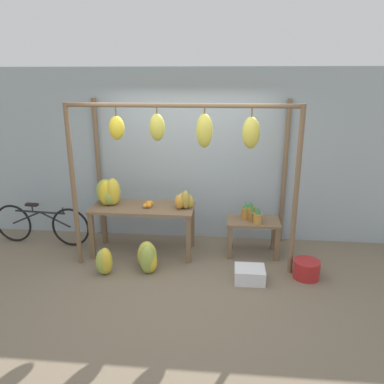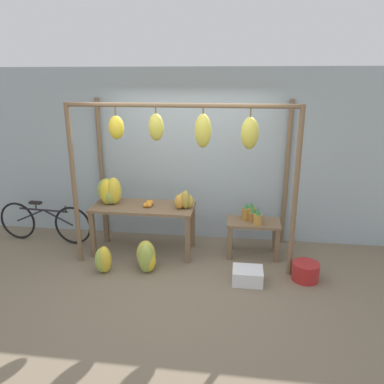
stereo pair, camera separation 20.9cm
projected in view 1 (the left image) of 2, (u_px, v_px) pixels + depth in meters
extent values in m
plane|color=#756651|center=(179.00, 280.00, 5.10)|extent=(20.00, 20.00, 0.00)
cube|color=#99A8B2|center=(190.00, 156.00, 6.13)|extent=(8.00, 0.08, 2.80)
cylinder|color=brown|center=(73.00, 188.00, 5.23)|extent=(0.07, 0.07, 2.33)
cylinder|color=brown|center=(296.00, 194.00, 4.97)|extent=(0.07, 0.07, 2.33)
cylinder|color=brown|center=(99.00, 170.00, 6.25)|extent=(0.07, 0.07, 2.33)
cylinder|color=brown|center=(285.00, 174.00, 5.98)|extent=(0.07, 0.07, 2.33)
cylinder|color=brown|center=(181.00, 105.00, 4.76)|extent=(3.06, 0.06, 0.06)
cylinder|color=brown|center=(116.00, 112.00, 4.87)|extent=(0.02, 0.02, 0.11)
ellipsoid|color=yellow|center=(117.00, 128.00, 4.93)|extent=(0.21, 0.19, 0.31)
cylinder|color=brown|center=(157.00, 111.00, 4.81)|extent=(0.02, 0.02, 0.08)
ellipsoid|color=gold|center=(157.00, 127.00, 4.88)|extent=(0.20, 0.18, 0.36)
cylinder|color=brown|center=(205.00, 111.00, 4.76)|extent=(0.02, 0.02, 0.07)
ellipsoid|color=gold|center=(204.00, 131.00, 4.83)|extent=(0.22, 0.19, 0.44)
cylinder|color=brown|center=(252.00, 113.00, 4.71)|extent=(0.02, 0.02, 0.10)
ellipsoid|color=gold|center=(251.00, 133.00, 4.79)|extent=(0.23, 0.20, 0.41)
cube|color=brown|center=(143.00, 208.00, 5.70)|extent=(1.55, 0.67, 0.04)
cube|color=brown|center=(92.00, 236.00, 5.60)|extent=(0.07, 0.07, 0.72)
cube|color=brown|center=(189.00, 240.00, 5.47)|extent=(0.07, 0.07, 0.72)
cube|color=brown|center=(104.00, 222.00, 6.14)|extent=(0.07, 0.07, 0.72)
cube|color=brown|center=(192.00, 225.00, 6.01)|extent=(0.07, 0.07, 0.72)
cube|color=brown|center=(253.00, 222.00, 5.70)|extent=(0.80, 0.47, 0.04)
cube|color=brown|center=(230.00, 242.00, 5.64)|extent=(0.07, 0.07, 0.51)
cube|color=brown|center=(277.00, 244.00, 5.58)|extent=(0.07, 0.07, 0.51)
cube|color=brown|center=(230.00, 233.00, 5.99)|extent=(0.07, 0.07, 0.51)
cube|color=brown|center=(274.00, 234.00, 5.93)|extent=(0.07, 0.07, 0.51)
ellipsoid|color=gold|center=(113.00, 192.00, 5.69)|extent=(0.26, 0.28, 0.42)
ellipsoid|color=gold|center=(111.00, 195.00, 5.75)|extent=(0.23, 0.24, 0.30)
ellipsoid|color=#9EB247|center=(106.00, 191.00, 5.76)|extent=(0.32, 0.29, 0.39)
ellipsoid|color=yellow|center=(106.00, 193.00, 5.68)|extent=(0.29, 0.28, 0.39)
ellipsoid|color=#9EB247|center=(111.00, 196.00, 5.71)|extent=(0.34, 0.34, 0.30)
sphere|color=orange|center=(149.00, 205.00, 5.61)|extent=(0.08, 0.08, 0.08)
sphere|color=orange|center=(151.00, 203.00, 5.70)|extent=(0.08, 0.08, 0.08)
sphere|color=orange|center=(148.00, 205.00, 5.61)|extent=(0.09, 0.09, 0.09)
sphere|color=orange|center=(145.00, 206.00, 5.60)|extent=(0.07, 0.07, 0.07)
sphere|color=orange|center=(148.00, 204.00, 5.66)|extent=(0.09, 0.09, 0.09)
cylinder|color=#A3702D|center=(251.00, 213.00, 5.73)|extent=(0.14, 0.14, 0.20)
cone|color=#337538|center=(251.00, 204.00, 5.69)|extent=(0.09, 0.09, 0.09)
cylinder|color=#B27F38|center=(257.00, 219.00, 5.56)|extent=(0.13, 0.13, 0.16)
cone|color=#337538|center=(258.00, 210.00, 5.52)|extent=(0.09, 0.09, 0.11)
cylinder|color=#A3702D|center=(246.00, 213.00, 5.75)|extent=(0.13, 0.13, 0.18)
cone|color=#337538|center=(246.00, 205.00, 5.71)|extent=(0.09, 0.09, 0.08)
cylinder|color=olive|center=(252.00, 216.00, 5.68)|extent=(0.13, 0.13, 0.14)
cone|color=#337538|center=(252.00, 209.00, 5.65)|extent=(0.09, 0.09, 0.09)
ellipsoid|color=gold|center=(105.00, 261.00, 5.20)|extent=(0.25, 0.26, 0.40)
ellipsoid|color=#9EB247|center=(103.00, 262.00, 5.20)|extent=(0.28, 0.29, 0.38)
ellipsoid|color=yellow|center=(150.00, 261.00, 5.25)|extent=(0.32, 0.32, 0.35)
ellipsoid|color=gold|center=(147.00, 255.00, 5.33)|extent=(0.37, 0.36, 0.43)
ellipsoid|color=#9EB247|center=(148.00, 259.00, 5.21)|extent=(0.23, 0.21, 0.43)
cube|color=silver|center=(250.00, 275.00, 5.04)|extent=(0.40, 0.34, 0.20)
cylinder|color=#AD2323|center=(306.00, 269.00, 5.13)|extent=(0.36, 0.36, 0.25)
torus|color=black|center=(13.00, 223.00, 6.20)|extent=(0.65, 0.08, 0.65)
torus|color=black|center=(71.00, 227.00, 6.04)|extent=(0.65, 0.08, 0.65)
cylinder|color=black|center=(40.00, 212.00, 6.05)|extent=(0.86, 0.10, 0.03)
cylinder|color=black|center=(26.00, 218.00, 6.13)|extent=(0.52, 0.07, 0.25)
cylinder|color=black|center=(55.00, 220.00, 6.05)|extent=(0.52, 0.07, 0.25)
cylinder|color=black|center=(32.00, 209.00, 6.06)|extent=(0.02, 0.02, 0.10)
cube|color=black|center=(32.00, 205.00, 6.04)|extent=(0.21, 0.09, 0.04)
cylinder|color=black|center=(63.00, 211.00, 5.98)|extent=(0.02, 0.02, 0.10)
ellipsoid|color=#B2993D|center=(186.00, 200.00, 5.55)|extent=(0.17, 0.18, 0.28)
ellipsoid|color=gold|center=(179.00, 202.00, 5.55)|extent=(0.18, 0.20, 0.22)
ellipsoid|color=#B2993D|center=(182.00, 200.00, 5.64)|extent=(0.19, 0.21, 0.22)
ellipsoid|color=#B2993D|center=(189.00, 202.00, 5.59)|extent=(0.18, 0.17, 0.20)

